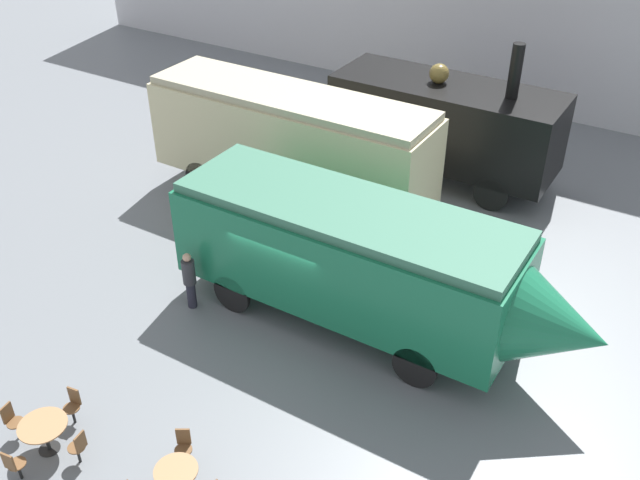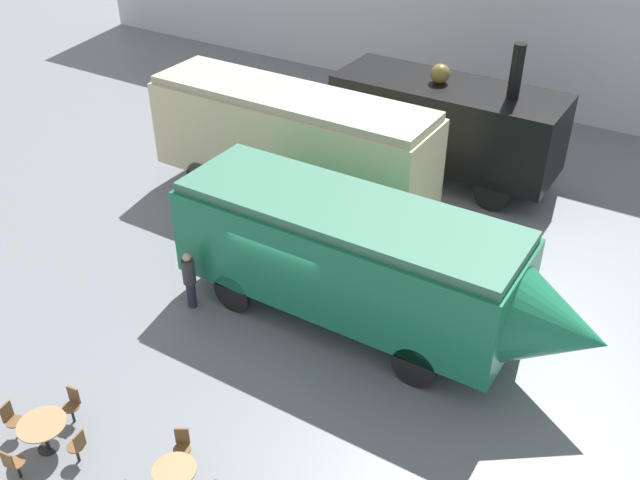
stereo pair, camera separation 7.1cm
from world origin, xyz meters
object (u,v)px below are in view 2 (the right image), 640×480
(cafe_table_near, at_px, (43,428))
(visitor_person, at_px, (189,278))
(cafe_chair_0, at_px, (12,463))
(steam_locomotive, at_px, (446,122))
(passenger_coach_vintage, at_px, (291,139))
(cafe_table_mid, at_px, (175,475))
(streamlined_locomotive, at_px, (371,261))

(cafe_table_near, xyz_separation_m, visitor_person, (-0.53, 5.23, 0.30))
(cafe_chair_0, distance_m, visitor_person, 6.14)
(steam_locomotive, distance_m, passenger_coach_vintage, 5.40)
(cafe_chair_0, bearing_deg, cafe_table_near, -0.00)
(cafe_table_mid, bearing_deg, visitor_person, 127.54)
(passenger_coach_vintage, relative_size, streamlined_locomotive, 0.87)
(cafe_table_mid, height_order, visitor_person, visitor_person)
(cafe_chair_0, xyz_separation_m, visitor_person, (-0.65, 6.09, 0.40))
(streamlined_locomotive, distance_m, cafe_table_near, 8.07)
(cafe_table_near, bearing_deg, passenger_coach_vintage, 96.43)
(steam_locomotive, relative_size, cafe_table_mid, 8.80)
(passenger_coach_vintage, bearing_deg, cafe_chair_0, -83.47)
(cafe_table_mid, bearing_deg, passenger_coach_vintage, 112.25)
(visitor_person, bearing_deg, cafe_chair_0, -83.92)
(cafe_table_near, height_order, cafe_chair_0, cafe_chair_0)
(cafe_chair_0, bearing_deg, streamlined_locomotive, -32.54)
(passenger_coach_vintage, height_order, cafe_table_near, passenger_coach_vintage)
(passenger_coach_vintage, distance_m, cafe_table_near, 11.27)
(steam_locomotive, relative_size, visitor_person, 4.50)
(passenger_coach_vintage, bearing_deg, visitor_person, -83.01)
(steam_locomotive, relative_size, passenger_coach_vintage, 0.82)
(cafe_table_near, distance_m, cafe_table_mid, 3.10)
(steam_locomotive, distance_m, cafe_table_near, 15.50)
(cafe_chair_0, height_order, visitor_person, visitor_person)
(streamlined_locomotive, bearing_deg, passenger_coach_vintage, 140.95)
(steam_locomotive, xyz_separation_m, visitor_person, (-2.65, -10.06, -1.13))
(steam_locomotive, bearing_deg, cafe_table_mid, -86.37)
(cafe_table_mid, xyz_separation_m, visitor_person, (-3.58, 4.67, 0.33))
(cafe_table_near, bearing_deg, steam_locomotive, 82.11)
(cafe_table_near, bearing_deg, cafe_table_mid, 10.41)
(passenger_coach_vintage, distance_m, visitor_person, 6.05)
(cafe_table_near, bearing_deg, visitor_person, 95.81)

